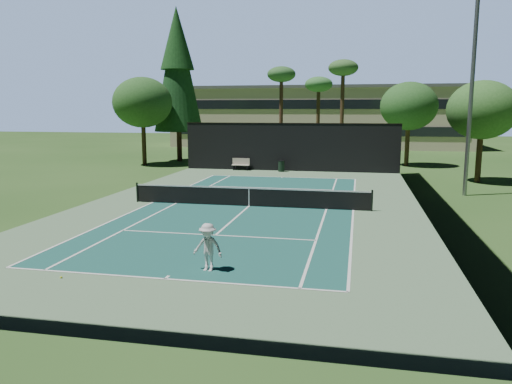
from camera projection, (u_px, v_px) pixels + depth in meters
ground at (249, 206)px, 26.66m from camera, size 160.00×160.00×0.00m
apron_slab at (249, 206)px, 26.66m from camera, size 18.00×32.00×0.01m
court_surface at (249, 206)px, 26.66m from camera, size 10.97×23.77×0.01m
court_lines at (249, 206)px, 26.66m from camera, size 11.07×23.87×0.01m
tennis_net at (249, 196)px, 26.57m from camera, size 12.90×0.10×1.10m
fence at (249, 169)px, 26.40m from camera, size 18.04×32.05×4.03m
player at (208, 247)px, 15.87m from camera, size 1.09×0.75×1.56m
tennis_ball_a at (61, 277)px, 15.26m from camera, size 0.08×0.08×0.08m
tennis_ball_b at (237, 203)px, 27.37m from camera, size 0.06×0.06×0.06m
tennis_ball_c at (293, 194)px, 30.51m from camera, size 0.06×0.06×0.06m
tennis_ball_d at (197, 187)px, 33.32m from camera, size 0.06×0.06×0.06m
park_bench at (241, 164)px, 42.62m from camera, size 1.50×0.45×1.02m
trash_bin at (281, 166)px, 41.55m from camera, size 0.56×0.56×0.95m
pine_tree at (177, 64)px, 48.75m from camera, size 4.80×4.80×15.00m
palm_a at (281, 78)px, 48.92m from camera, size 2.80×2.80×9.32m
palm_b at (319, 87)px, 50.29m from camera, size 2.80×2.80×8.42m
palm_c at (343, 72)px, 46.70m from camera, size 2.80×2.80×9.77m
decid_tree_a at (409, 106)px, 45.06m from camera, size 5.12×5.12×7.62m
decid_tree_b at (482, 110)px, 34.65m from camera, size 4.80×4.80×7.14m
decid_tree_c at (142, 103)px, 45.90m from camera, size 5.44×5.44×8.09m
campus_building at (319, 116)px, 70.41m from camera, size 40.50×12.50×8.30m
light_pole at (472, 86)px, 29.03m from camera, size 0.90×0.25×12.22m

